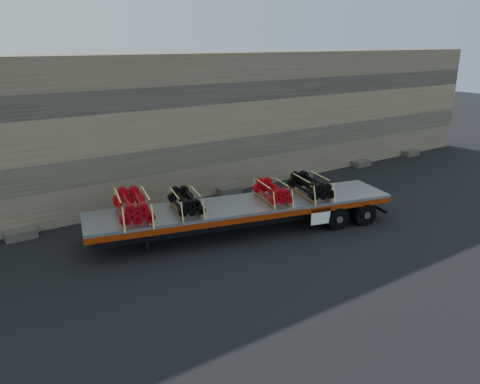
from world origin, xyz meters
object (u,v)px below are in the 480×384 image
Objects in this scene: bundle_midrear at (272,192)px; bundle_rear at (310,186)px; trailer at (244,218)px; bundle_midfront at (186,202)px; bundle_front at (133,206)px.

bundle_midrear is 1.77m from bundle_rear.
bundle_midfront reaches higher than trailer.
trailer is at bearing 0.00° from bundle_front.
bundle_rear is at bearing -0.00° from trailer.
bundle_midrear is at bearing 0.00° from bundle_front.
trailer is 5.16× the size of bundle_front.
bundle_midrear is (1.23, -0.31, 0.98)m from trailer.
bundle_midfront is at bearing 180.00° from bundle_midrear.
bundle_front is 2.02m from bundle_midfront.
bundle_midfront is at bearing -180.00° from trailer.
bundle_rear reaches higher than bundle_midrear.
bundle_midfront is (-2.34, 0.59, 0.99)m from trailer.
bundle_front is 1.24× the size of bundle_midrear.
trailer is 1.60m from bundle_midrear.
trailer is at bearing 180.00° from bundle_midrear.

